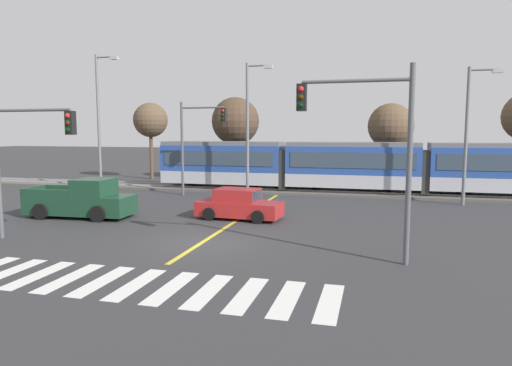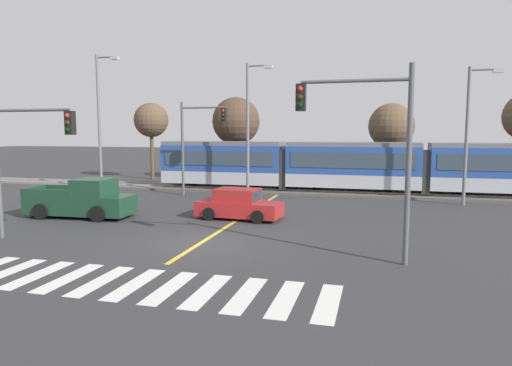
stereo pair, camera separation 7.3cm
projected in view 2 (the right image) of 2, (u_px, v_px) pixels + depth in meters
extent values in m
plane|color=#333335|center=(200.00, 244.00, 17.78)|extent=(200.00, 200.00, 0.00)
cube|color=#56514C|center=(283.00, 190.00, 33.19)|extent=(120.00, 4.00, 0.18)
cube|color=#939399|center=(281.00, 190.00, 32.49)|extent=(120.00, 0.08, 0.10)
cube|color=#939399|center=(285.00, 187.00, 33.87)|extent=(120.00, 0.08, 0.10)
cube|color=#B7BAC1|center=(223.00, 177.00, 34.27)|extent=(9.00, 2.60, 0.90)
cube|color=#284C9E|center=(223.00, 158.00, 34.11)|extent=(9.00, 2.60, 1.90)
cube|color=#384756|center=(217.00, 158.00, 32.84)|extent=(8.28, 0.04, 1.04)
cube|color=slate|center=(223.00, 143.00, 33.99)|extent=(9.00, 2.39, 0.28)
cylinder|color=black|center=(255.00, 183.00, 33.68)|extent=(0.70, 0.20, 0.70)
cylinder|color=black|center=(193.00, 182.00, 34.95)|extent=(0.70, 0.20, 0.70)
cube|color=#B7BAC1|center=(352.00, 180.00, 31.83)|extent=(9.00, 2.60, 0.90)
cube|color=#284C9E|center=(353.00, 160.00, 31.67)|extent=(9.00, 2.60, 1.90)
cube|color=#384756|center=(352.00, 160.00, 30.40)|extent=(8.28, 0.04, 1.04)
cube|color=slate|center=(353.00, 144.00, 31.55)|extent=(9.00, 2.39, 0.28)
cylinder|color=black|center=(389.00, 188.00, 31.24)|extent=(0.70, 0.20, 0.70)
cylinder|color=black|center=(317.00, 185.00, 32.51)|extent=(0.70, 0.20, 0.70)
cube|color=#B7BAC1|center=(502.00, 184.00, 29.39)|extent=(9.00, 2.60, 0.90)
cube|color=#284C9E|center=(504.00, 162.00, 29.23)|extent=(9.00, 2.60, 1.90)
cube|color=#384756|center=(509.00, 163.00, 27.96)|extent=(8.28, 0.04, 1.04)
cube|color=slate|center=(505.00, 145.00, 29.11)|extent=(9.00, 2.39, 0.28)
cylinder|color=black|center=(460.00, 190.00, 30.07)|extent=(0.70, 0.20, 0.70)
cube|color=#2D2D2D|center=(285.00, 169.00, 32.97)|extent=(0.50, 2.34, 2.80)
cube|color=#2D2D2D|center=(425.00, 172.00, 30.53)|extent=(0.50, 2.34, 2.80)
cube|color=silver|center=(8.00, 272.00, 14.18)|extent=(0.56, 2.80, 0.01)
cube|color=silver|center=(38.00, 275.00, 13.89)|extent=(0.56, 2.80, 0.01)
cube|color=silver|center=(69.00, 278.00, 13.61)|extent=(0.56, 2.80, 0.01)
cube|color=silver|center=(101.00, 281.00, 13.33)|extent=(0.56, 2.80, 0.01)
cube|color=silver|center=(135.00, 284.00, 13.04)|extent=(0.56, 2.80, 0.01)
cube|color=silver|center=(170.00, 287.00, 12.76)|extent=(0.56, 2.80, 0.01)
cube|color=silver|center=(207.00, 291.00, 12.47)|extent=(0.56, 2.80, 0.01)
cube|color=silver|center=(246.00, 295.00, 12.19)|extent=(0.56, 2.80, 0.01)
cube|color=silver|center=(286.00, 299.00, 11.91)|extent=(0.56, 2.80, 0.01)
cube|color=silver|center=(328.00, 303.00, 11.62)|extent=(0.56, 2.80, 0.01)
cube|color=gold|center=(241.00, 218.00, 23.12)|extent=(0.20, 17.00, 0.01)
cube|color=#B22323|center=(239.00, 209.00, 22.75)|extent=(4.31, 1.99, 0.72)
cube|color=#B22323|center=(237.00, 195.00, 22.71)|extent=(2.20, 1.66, 0.64)
cube|color=#384756|center=(256.00, 196.00, 22.39)|extent=(0.20, 1.43, 0.52)
cube|color=#384756|center=(243.00, 193.00, 23.44)|extent=(1.78, 0.17, 0.48)
cylinder|color=black|center=(268.00, 211.00, 23.17)|extent=(0.65, 0.26, 0.64)
cylinder|color=black|center=(258.00, 217.00, 21.57)|extent=(0.65, 0.26, 0.64)
cylinder|color=black|center=(223.00, 208.00, 23.98)|extent=(0.65, 0.26, 0.64)
cylinder|color=black|center=(209.00, 214.00, 22.39)|extent=(0.65, 0.26, 0.64)
cube|color=#193D28|center=(80.00, 204.00, 23.24)|extent=(5.49, 2.23, 0.96)
cube|color=#193D28|center=(94.00, 187.00, 22.97)|extent=(1.79, 1.92, 0.84)
cube|color=#384756|center=(108.00, 187.00, 22.81)|extent=(0.19, 1.70, 0.66)
cube|color=#193D28|center=(70.00, 188.00, 24.31)|extent=(2.70, 0.26, 0.36)
cube|color=#193D28|center=(47.00, 193.00, 22.53)|extent=(2.70, 0.26, 0.36)
cube|color=#193D28|center=(34.00, 190.00, 23.72)|extent=(0.22, 1.96, 0.36)
cylinder|color=black|center=(118.00, 207.00, 23.90)|extent=(0.81, 0.32, 0.80)
cylinder|color=black|center=(98.00, 214.00, 21.99)|extent=(0.81, 0.32, 0.80)
cylinder|color=black|center=(65.00, 205.00, 24.55)|extent=(0.81, 0.32, 0.80)
cylinder|color=black|center=(41.00, 211.00, 22.65)|extent=(0.81, 0.32, 0.80)
cylinder|color=#515459|center=(408.00, 166.00, 14.58)|extent=(0.18, 0.18, 6.48)
cylinder|color=#515459|center=(355.00, 81.00, 14.72)|extent=(3.50, 0.12, 0.12)
cube|color=black|center=(301.00, 97.00, 15.23)|extent=(0.32, 0.28, 0.90)
sphere|color=red|center=(300.00, 89.00, 15.05)|extent=(0.18, 0.18, 0.18)
sphere|color=#3A2706|center=(300.00, 97.00, 15.08)|extent=(0.18, 0.18, 0.18)
sphere|color=black|center=(300.00, 105.00, 15.11)|extent=(0.18, 0.18, 0.18)
cylinder|color=#515459|center=(183.00, 149.00, 31.10)|extent=(0.18, 0.18, 6.33)
cylinder|color=#515459|center=(203.00, 108.00, 30.41)|extent=(3.00, 0.12, 0.12)
cube|color=black|center=(224.00, 115.00, 30.08)|extent=(0.32, 0.28, 0.90)
sphere|color=red|center=(223.00, 111.00, 29.90)|extent=(0.18, 0.18, 0.18)
sphere|color=#3A2706|center=(223.00, 115.00, 29.93)|extent=(0.18, 0.18, 0.18)
sphere|color=black|center=(223.00, 119.00, 29.96)|extent=(0.18, 0.18, 0.18)
cylinder|color=#515459|center=(31.00, 110.00, 17.71)|extent=(3.50, 0.12, 0.12)
cube|color=black|center=(70.00, 123.00, 17.32)|extent=(0.32, 0.28, 0.90)
sphere|color=red|center=(67.00, 116.00, 17.14)|extent=(0.18, 0.18, 0.18)
sphere|color=#3A2706|center=(68.00, 123.00, 17.17)|extent=(0.18, 0.18, 0.18)
sphere|color=black|center=(68.00, 130.00, 17.20)|extent=(0.18, 0.18, 0.18)
cylinder|color=slate|center=(99.00, 124.00, 32.64)|extent=(0.20, 0.20, 9.74)
cylinder|color=slate|center=(106.00, 57.00, 31.93)|extent=(1.44, 0.12, 0.12)
cube|color=#B2B2B7|center=(115.00, 58.00, 31.75)|extent=(0.56, 0.28, 0.20)
cylinder|color=slate|center=(248.00, 131.00, 30.35)|extent=(0.20, 0.20, 8.83)
cylinder|color=slate|center=(258.00, 66.00, 29.70)|extent=(1.41, 0.12, 0.12)
cube|color=#B2B2B7|center=(268.00, 67.00, 29.53)|extent=(0.56, 0.28, 0.20)
cylinder|color=slate|center=(467.00, 137.00, 26.57)|extent=(0.20, 0.20, 8.06)
cylinder|color=slate|center=(484.00, 70.00, 25.95)|extent=(1.47, 0.12, 0.12)
cube|color=#B2B2B7|center=(498.00, 71.00, 25.77)|extent=(0.56, 0.28, 0.20)
cylinder|color=brown|center=(152.00, 153.00, 41.76)|extent=(0.32, 0.32, 4.77)
sphere|color=brown|center=(151.00, 120.00, 41.42)|extent=(3.11, 3.11, 3.11)
cylinder|color=brown|center=(236.00, 156.00, 40.01)|extent=(0.32, 0.32, 4.43)
sphere|color=#4C3828|center=(236.00, 121.00, 39.67)|extent=(4.14, 4.14, 4.14)
cylinder|color=brown|center=(390.00, 162.00, 35.00)|extent=(0.32, 0.32, 4.08)
sphere|color=brown|center=(391.00, 126.00, 34.69)|extent=(3.45, 3.45, 3.45)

